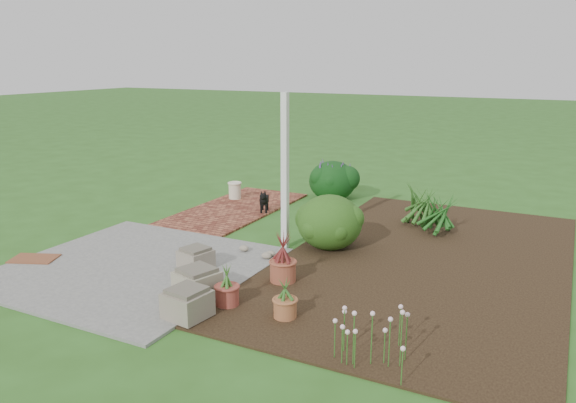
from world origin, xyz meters
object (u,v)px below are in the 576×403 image
at_px(stone_trough_near, 187,304).
at_px(evergreen_shrub, 330,221).
at_px(cream_ceramic_urn, 235,191).
at_px(black_dog, 264,200).

height_order(stone_trough_near, evergreen_shrub, evergreen_shrub).
height_order(stone_trough_near, cream_ceramic_urn, cream_ceramic_urn).
relative_size(stone_trough_near, evergreen_shrub, 0.44).
xyz_separation_m(black_dog, evergreen_shrub, (1.98, -1.36, 0.18)).
bearing_deg(cream_ceramic_urn, black_dog, -31.42).
height_order(black_dog, evergreen_shrub, evergreen_shrub).
distance_m(black_dog, cream_ceramic_urn, 1.31).
distance_m(black_dog, evergreen_shrub, 2.41).
height_order(black_dog, cream_ceramic_urn, black_dog).
relative_size(black_dog, cream_ceramic_urn, 1.32).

